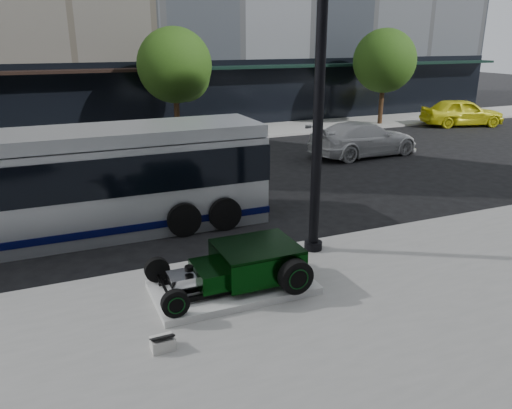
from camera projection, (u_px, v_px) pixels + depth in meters
name	position (u px, v px, depth m)	size (l,w,h in m)	color
ground	(258.00, 223.00, 14.90)	(120.00, 120.00, 0.00)	black
sidewalk_far	(156.00, 138.00, 27.08)	(70.00, 4.00, 0.12)	gray
street_trees	(177.00, 68.00, 25.51)	(29.80, 3.80, 5.70)	black
display_plinth	(233.00, 287.00, 10.67)	(3.40, 1.80, 0.15)	silver
hot_rod	(247.00, 263.00, 10.64)	(3.22, 2.00, 0.81)	black
info_plaque	(162.00, 343.00, 8.65)	(0.41, 0.31, 0.31)	silver
lamppost	(319.00, 98.00, 11.56)	(0.45, 0.45, 8.26)	black
transit_bus	(46.00, 186.00, 13.37)	(12.12, 2.88, 2.92)	#A4A8AD
white_sedan	(364.00, 139.00, 23.20)	(2.20, 5.40, 1.57)	silver
yellow_taxi	(462.00, 112.00, 31.00)	(1.98, 4.93, 1.68)	yellow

